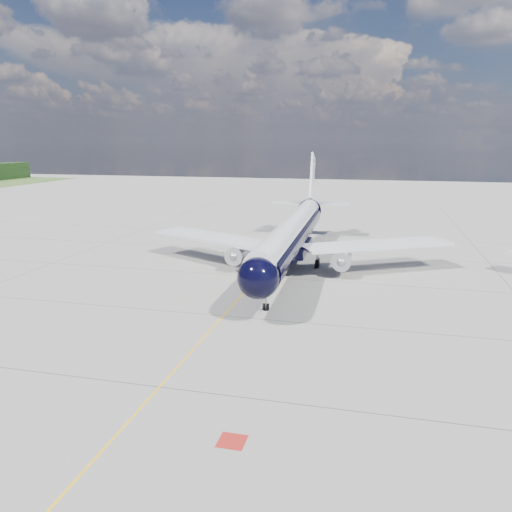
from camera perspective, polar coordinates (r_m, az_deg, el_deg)
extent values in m
plane|color=gray|center=(68.20, 1.28, -1.29)|extent=(320.00, 320.00, 0.00)
cube|color=#FFB80D|center=(63.49, 0.30, -2.37)|extent=(0.16, 160.00, 0.01)
cube|color=maroon|center=(30.70, -2.76, -20.38)|extent=(1.60, 1.60, 0.01)
cylinder|color=black|center=(66.66, 4.08, 2.25)|extent=(4.96, 40.18, 4.01)
sphere|color=black|center=(46.41, 0.26, -2.53)|extent=(4.10, 4.10, 4.01)
cone|color=black|center=(90.86, 6.39, 5.51)|extent=(4.18, 7.48, 4.01)
cylinder|color=silver|center=(66.48, 4.10, 3.10)|extent=(4.13, 42.26, 3.13)
cube|color=black|center=(46.06, 0.20, -1.91)|extent=(2.56, 1.33, 0.58)
cube|color=silver|center=(70.75, -4.65, 2.09)|extent=(20.47, 13.80, 0.34)
cube|color=silver|center=(67.75, 13.58, 1.27)|extent=(20.24, 14.53, 0.34)
cube|color=black|center=(66.95, 4.06, 1.01)|extent=(4.68, 10.65, 1.06)
cylinder|color=silver|center=(66.40, -2.08, 0.33)|extent=(2.48, 4.91, 2.36)
cylinder|color=silver|center=(64.43, 9.82, -0.26)|extent=(2.48, 4.91, 2.36)
sphere|color=gray|center=(64.31, -2.57, -0.10)|extent=(1.19, 1.19, 1.16)
sphere|color=gray|center=(62.27, 9.72, -0.72)|extent=(1.19, 1.19, 1.16)
cube|color=silver|center=(66.43, -2.04, 1.03)|extent=(0.31, 3.38, 1.16)
cube|color=silver|center=(64.46, 9.86, 0.47)|extent=(0.31, 3.38, 1.16)
cube|color=silver|center=(89.79, 6.45, 8.87)|extent=(0.50, 6.70, 9.00)
cube|color=silver|center=(90.75, 6.41, 6.03)|extent=(13.79, 3.70, 0.23)
cylinder|color=gray|center=(50.77, 1.14, -4.82)|extent=(0.19, 0.19, 2.22)
cylinder|color=black|center=(51.11, 0.90, -5.82)|extent=(0.21, 0.74, 0.74)
cylinder|color=black|center=(51.03, 1.37, -5.85)|extent=(0.21, 0.74, 0.74)
cylinder|color=gray|center=(69.35, 1.48, 0.17)|extent=(0.28, 0.28, 2.00)
cylinder|color=gray|center=(68.43, 7.04, -0.11)|extent=(0.28, 0.28, 2.00)
cylinder|color=black|center=(68.99, 1.38, -0.62)|extent=(0.50, 1.17, 1.16)
cylinder|color=black|center=(70.10, 1.56, -0.40)|extent=(0.50, 1.17, 1.16)
cylinder|color=black|center=(68.07, 6.97, -0.91)|extent=(0.50, 1.17, 1.16)
cylinder|color=black|center=(69.19, 7.06, -0.68)|extent=(0.50, 1.17, 1.16)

